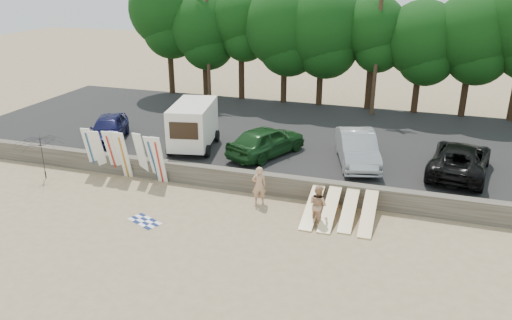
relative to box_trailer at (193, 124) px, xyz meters
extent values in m
plane|color=tan|center=(6.71, -6.00, -2.12)|extent=(120.00, 120.00, 0.00)
cube|color=#6B6356|center=(6.71, -3.00, -1.62)|extent=(44.00, 0.50, 1.00)
cube|color=#282828|center=(6.71, 4.50, -1.77)|extent=(44.00, 14.50, 0.70)
cylinder|color=#382616|center=(-7.22, 11.60, 0.77)|extent=(0.44, 0.44, 4.38)
sphere|color=#134513|center=(-7.22, 11.60, 5.05)|extent=(5.82, 5.82, 5.82)
cylinder|color=#382616|center=(-4.26, 11.60, 0.39)|extent=(0.44, 0.44, 3.63)
sphere|color=#134513|center=(-4.26, 11.60, 3.94)|extent=(5.41, 5.41, 5.41)
cylinder|color=#382616|center=(-1.30, 11.60, 0.59)|extent=(0.44, 0.44, 4.02)
sphere|color=#134513|center=(-1.30, 11.60, 4.52)|extent=(4.52, 4.52, 4.52)
cylinder|color=#382616|center=(2.06, 11.49, 0.45)|extent=(0.44, 0.44, 3.74)
sphere|color=#134513|center=(2.06, 11.49, 4.11)|extent=(5.96, 5.96, 5.96)
cylinder|color=#382616|center=(4.72, 11.60, 0.45)|extent=(0.44, 0.44, 3.75)
sphere|color=#134513|center=(4.72, 11.60, 4.12)|extent=(5.99, 5.99, 5.99)
cylinder|color=#382616|center=(8.24, 11.60, 0.47)|extent=(0.44, 0.44, 3.78)
sphere|color=#134513|center=(8.24, 11.60, 4.17)|extent=(4.42, 4.42, 4.42)
cylinder|color=#382616|center=(11.44, 11.60, 0.27)|extent=(0.44, 0.44, 3.39)
sphere|color=#134513|center=(11.44, 11.60, 3.59)|extent=(5.07, 5.07, 5.07)
cylinder|color=#382616|center=(14.53, 11.60, 0.43)|extent=(0.44, 0.44, 3.70)
sphere|color=#134513|center=(14.53, 11.60, 4.05)|extent=(5.35, 5.35, 5.35)
cylinder|color=#473321|center=(-3.29, 10.00, 3.08)|extent=(0.26, 0.26, 9.00)
cylinder|color=#473321|center=(8.71, 10.00, 3.08)|extent=(0.26, 0.26, 9.00)
cube|color=white|center=(0.00, 0.01, 0.02)|extent=(2.72, 4.29, 2.19)
cube|color=black|center=(0.39, -1.96, 0.22)|extent=(1.47, 0.33, 0.89)
cylinder|color=black|center=(-0.77, -1.46, -1.09)|extent=(0.32, 0.68, 0.66)
cylinder|color=black|center=(1.27, -1.06, -1.09)|extent=(0.32, 0.68, 0.66)
cylinder|color=black|center=(-1.28, 1.07, -1.09)|extent=(0.32, 0.68, 0.66)
cylinder|color=black|center=(0.77, 1.48, -1.09)|extent=(0.32, 0.68, 0.66)
imported|color=#11133E|center=(-5.17, -0.39, -0.66)|extent=(3.35, 4.81, 1.52)
imported|color=#173F19|center=(4.15, 0.16, -0.60)|extent=(3.75, 5.16, 1.63)
imported|color=#97989C|center=(8.90, 0.44, -0.60)|extent=(2.99, 5.28, 1.65)
imported|color=black|center=(13.80, 0.59, -0.66)|extent=(3.37, 5.83, 1.53)
cube|color=white|center=(-4.29, -3.39, -0.85)|extent=(0.56, 0.72, 2.54)
cube|color=white|center=(-3.72, -3.46, -0.87)|extent=(0.61, 0.91, 2.50)
cube|color=white|center=(-3.01, -3.42, -0.86)|extent=(0.51, 0.76, 2.52)
cube|color=white|center=(-2.63, -3.39, -0.85)|extent=(0.57, 0.75, 2.54)
cube|color=white|center=(-2.25, -3.53, -0.85)|extent=(0.51, 0.63, 2.55)
cube|color=white|center=(-1.32, -3.38, -0.84)|extent=(0.57, 0.67, 2.55)
cube|color=white|center=(-0.59, -3.49, -0.86)|extent=(0.59, 0.83, 2.51)
cube|color=white|center=(-0.22, -3.61, -0.85)|extent=(0.50, 0.63, 2.55)
cube|color=#FDE09F|center=(7.70, -4.67, -1.69)|extent=(0.56, 2.91, 0.87)
cube|color=#FDE09F|center=(8.46, -4.66, -1.66)|extent=(0.56, 2.90, 0.92)
cube|color=#FDE09F|center=(9.25, -4.43, -1.63)|extent=(0.56, 2.88, 0.99)
cube|color=#FDE09F|center=(10.08, -4.57, -1.63)|extent=(0.56, 2.88, 0.99)
imported|color=tan|center=(5.13, -4.21, -1.22)|extent=(0.78, 0.67, 1.81)
imported|color=tan|center=(8.05, -5.25, -1.25)|extent=(1.07, 1.02, 1.74)
cube|color=#24843D|center=(8.29, -3.60, -1.96)|extent=(0.43, 0.37, 0.32)
cube|color=orange|center=(8.50, -3.60, -2.01)|extent=(0.37, 0.35, 0.22)
plane|color=white|center=(1.03, -7.36, -2.11)|extent=(1.98, 1.98, 0.00)
imported|color=black|center=(-6.23, -4.79, -0.98)|extent=(3.36, 3.38, 2.27)
camera|label=1|loc=(11.36, -23.84, 7.95)|focal=35.00mm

